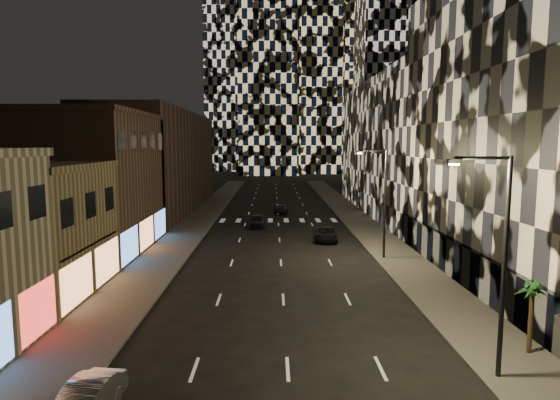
{
  "coord_description": "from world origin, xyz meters",
  "views": [
    {
      "loc": [
        -0.6,
        -8.02,
        9.61
      ],
      "look_at": [
        -0.18,
        21.77,
        6.0
      ],
      "focal_mm": 30.0,
      "sensor_mm": 36.0,
      "label": 1
    }
  ],
  "objects_px": {
    "car_dark_midlane": "(257,221)",
    "car_dark_oncoming": "(281,209)",
    "streetlight_far": "(382,196)",
    "streetlight_near": "(499,252)",
    "car_dark_rightlane": "(327,234)",
    "palm_tree": "(532,294)"
  },
  "relations": [
    {
      "from": "palm_tree",
      "to": "streetlight_far",
      "type": "bearing_deg",
      "value": 98.5
    },
    {
      "from": "car_dark_oncoming",
      "to": "palm_tree",
      "type": "relative_size",
      "value": 1.25
    },
    {
      "from": "car_dark_oncoming",
      "to": "palm_tree",
      "type": "distance_m",
      "value": 45.45
    },
    {
      "from": "streetlight_near",
      "to": "car_dark_oncoming",
      "type": "height_order",
      "value": "streetlight_near"
    },
    {
      "from": "streetlight_near",
      "to": "car_dark_rightlane",
      "type": "distance_m",
      "value": 28.14
    },
    {
      "from": "car_dark_rightlane",
      "to": "car_dark_oncoming",
      "type": "bearing_deg",
      "value": 109.54
    },
    {
      "from": "streetlight_far",
      "to": "car_dark_oncoming",
      "type": "height_order",
      "value": "streetlight_far"
    },
    {
      "from": "car_dark_midlane",
      "to": "car_dark_oncoming",
      "type": "xyz_separation_m",
      "value": [
        3.03,
        10.95,
        -0.12
      ]
    },
    {
      "from": "streetlight_far",
      "to": "streetlight_near",
      "type": "bearing_deg",
      "value": -90.0
    },
    {
      "from": "car_dark_midlane",
      "to": "car_dark_rightlane",
      "type": "relative_size",
      "value": 0.88
    },
    {
      "from": "streetlight_far",
      "to": "car_dark_oncoming",
      "type": "distance_m",
      "value": 27.84
    },
    {
      "from": "streetlight_near",
      "to": "streetlight_far",
      "type": "xyz_separation_m",
      "value": [
        0.0,
        20.0,
        0.0
      ]
    },
    {
      "from": "car_dark_midlane",
      "to": "car_dark_oncoming",
      "type": "height_order",
      "value": "car_dark_midlane"
    },
    {
      "from": "streetlight_near",
      "to": "car_dark_rightlane",
      "type": "xyz_separation_m",
      "value": [
        -3.67,
        27.5,
        -4.69
      ]
    },
    {
      "from": "streetlight_near",
      "to": "palm_tree",
      "type": "relative_size",
      "value": 2.72
    },
    {
      "from": "streetlight_far",
      "to": "car_dark_midlane",
      "type": "height_order",
      "value": "streetlight_far"
    },
    {
      "from": "streetlight_far",
      "to": "car_dark_midlane",
      "type": "bearing_deg",
      "value": 125.36
    },
    {
      "from": "streetlight_near",
      "to": "car_dark_oncoming",
      "type": "relative_size",
      "value": 2.18
    },
    {
      "from": "streetlight_near",
      "to": "car_dark_oncoming",
      "type": "xyz_separation_m",
      "value": [
        -7.85,
        46.28,
        -4.75
      ]
    },
    {
      "from": "car_dark_oncoming",
      "to": "palm_tree",
      "type": "height_order",
      "value": "palm_tree"
    },
    {
      "from": "streetlight_far",
      "to": "palm_tree",
      "type": "xyz_separation_m",
      "value": [
        2.67,
        -17.88,
        -2.47
      ]
    },
    {
      "from": "car_dark_oncoming",
      "to": "car_dark_rightlane",
      "type": "relative_size",
      "value": 0.86
    }
  ]
}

